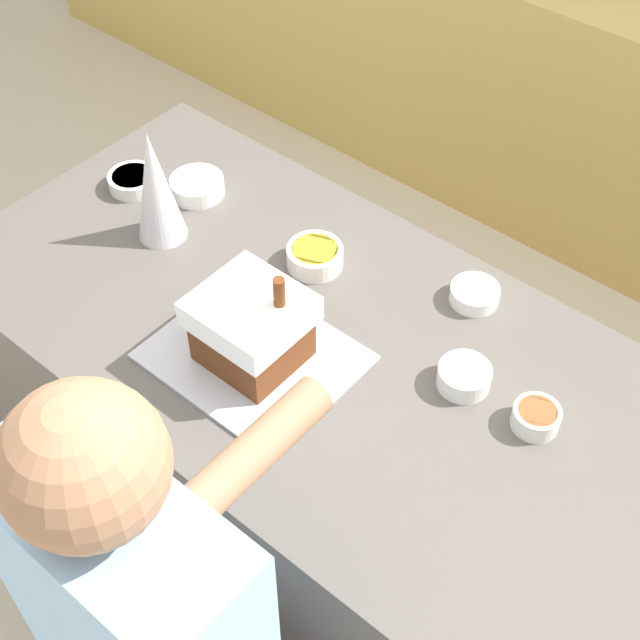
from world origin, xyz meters
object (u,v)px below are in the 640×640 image
object	(u,v)px
gingerbread_house	(252,327)
candy_bowl_behind_tray	(536,417)
candy_bowl_center_rear	(475,294)
decorative_tree	(155,186)
candy_bowl_beside_tree	(197,186)
candy_bowl_far_left	(464,376)
baking_tray	(254,357)
candy_bowl_near_tray_right	(133,180)
candy_bowl_near_tray_left	(315,256)

from	to	relation	value
gingerbread_house	candy_bowl_behind_tray	bearing A→B (deg)	23.10
gingerbread_house	candy_bowl_center_rear	xyz separation A→B (m)	(0.26, 0.44, -0.08)
decorative_tree	candy_bowl_behind_tray	size ratio (longest dim) A/B	3.05
candy_bowl_beside_tree	candy_bowl_far_left	distance (m)	0.86
baking_tray	candy_bowl_center_rear	size ratio (longest dim) A/B	3.72
gingerbread_house	candy_bowl_far_left	distance (m)	0.44
baking_tray	candy_bowl_beside_tree	bearing A→B (deg)	147.37
baking_tray	decorative_tree	bearing A→B (deg)	161.38
baking_tray	gingerbread_house	size ratio (longest dim) A/B	1.76
baking_tray	candy_bowl_center_rear	bearing A→B (deg)	59.43
candy_bowl_center_rear	decorative_tree	bearing A→B (deg)	-157.02
candy_bowl_near_tray_right	candy_bowl_near_tray_left	bearing A→B (deg)	8.46
gingerbread_house	candy_bowl_beside_tree	world-z (taller)	gingerbread_house
candy_bowl_behind_tray	candy_bowl_near_tray_left	xyz separation A→B (m)	(-0.62, 0.07, 0.00)
gingerbread_house	candy_bowl_far_left	world-z (taller)	gingerbread_house
baking_tray	candy_bowl_beside_tree	distance (m)	0.57
gingerbread_house	candy_bowl_far_left	bearing A→B (deg)	30.94
candy_bowl_behind_tray	candy_bowl_near_tray_right	bearing A→B (deg)	-179.47
baking_tray	decorative_tree	size ratio (longest dim) A/B	1.41
candy_bowl_beside_tree	candy_bowl_far_left	xyz separation A→B (m)	(0.85, -0.08, 0.00)
candy_bowl_center_rear	candy_bowl_near_tray_left	bearing A→B (deg)	-157.87
candy_bowl_far_left	gingerbread_house	bearing A→B (deg)	-149.06
candy_bowl_near_tray_left	candy_bowl_near_tray_right	world-z (taller)	candy_bowl_near_tray_left
baking_tray	decorative_tree	distance (m)	0.48
candy_bowl_near_tray_right	baking_tray	bearing A→B (deg)	-19.50
baking_tray	gingerbread_house	xyz separation A→B (m)	(0.00, 0.00, 0.09)
decorative_tree	candy_bowl_near_tray_left	world-z (taller)	decorative_tree
candy_bowl_behind_tray	candy_bowl_near_tray_right	xyz separation A→B (m)	(-1.16, -0.01, -0.00)
gingerbread_house	candy_bowl_behind_tray	distance (m)	0.59
candy_bowl_center_rear	candy_bowl_near_tray_right	distance (m)	0.90
baking_tray	candy_bowl_behind_tray	world-z (taller)	candy_bowl_behind_tray
candy_bowl_far_left	candy_bowl_behind_tray	bearing A→B (deg)	1.89
decorative_tree	candy_bowl_far_left	bearing A→B (deg)	5.59
candy_bowl_beside_tree	candy_bowl_far_left	world-z (taller)	candy_bowl_far_left
decorative_tree	candy_bowl_beside_tree	bearing A→B (deg)	105.99
decorative_tree	candy_bowl_near_tray_right	size ratio (longest dim) A/B	2.33
candy_bowl_behind_tray	candy_bowl_far_left	size ratio (longest dim) A/B	0.86
candy_bowl_near_tray_left	candy_bowl_near_tray_right	size ratio (longest dim) A/B	1.05
gingerbread_house	candy_bowl_near_tray_left	size ratio (longest dim) A/B	1.78
decorative_tree	candy_bowl_near_tray_left	distance (m)	0.40
baking_tray	candy_bowl_center_rear	world-z (taller)	candy_bowl_center_rear
decorative_tree	candy_bowl_behind_tray	bearing A→B (deg)	4.96
candy_bowl_beside_tree	candy_bowl_near_tray_left	size ratio (longest dim) A/B	1.04
baking_tray	candy_bowl_near_tray_right	xyz separation A→B (m)	(-0.62, 0.22, 0.02)
candy_bowl_behind_tray	candy_bowl_far_left	xyz separation A→B (m)	(-0.16, -0.01, 0.00)
candy_bowl_far_left	candy_bowl_beside_tree	bearing A→B (deg)	174.54
baking_tray	candy_bowl_near_tray_right	bearing A→B (deg)	160.50
candy_bowl_beside_tree	candy_bowl_behind_tray	xyz separation A→B (m)	(1.02, -0.08, 0.00)
candy_bowl_center_rear	baking_tray	bearing A→B (deg)	-120.57
candy_bowl_near_tray_left	candy_bowl_far_left	distance (m)	0.47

